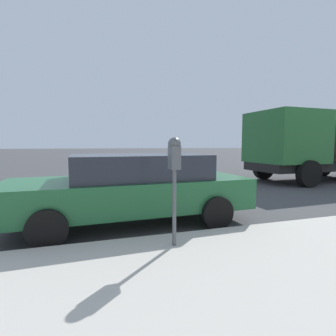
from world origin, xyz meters
The scene contains 4 objects.
ground_plane centered at (0.00, 0.00, 0.00)m, with size 220.00×220.00×0.00m, color #424244.
parking_meter centered at (-2.71, -0.62, 1.36)m, with size 0.21×0.19×1.61m.
car_green centered at (-0.98, -0.30, 0.76)m, with size 2.20×4.89×1.43m.
dump_truck centered at (2.96, -10.42, 1.63)m, with size 3.12×8.56×3.01m.
Camera 1 is at (-6.33, 0.61, 1.63)m, focal length 28.00 mm.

